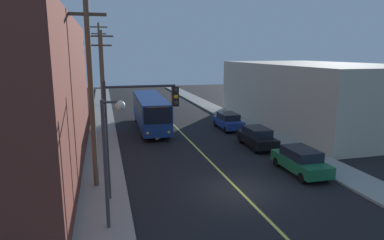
% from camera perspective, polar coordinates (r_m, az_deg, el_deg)
% --- Properties ---
extents(ground_plane, '(120.00, 120.00, 0.00)m').
position_cam_1_polar(ground_plane, '(19.09, 7.97, -11.77)').
color(ground_plane, black).
extents(sidewalk_left, '(2.50, 90.00, 0.15)m').
position_cam_1_polar(sidewalk_left, '(27.16, -14.94, -4.81)').
color(sidewalk_left, gray).
rests_on(sidewalk_left, ground).
extents(sidewalk_right, '(2.50, 90.00, 0.15)m').
position_cam_1_polar(sidewalk_right, '(30.65, 13.29, -2.88)').
color(sidewalk_right, gray).
rests_on(sidewalk_right, ground).
extents(lane_stripe_center, '(0.16, 60.00, 0.01)m').
position_cam_1_polar(lane_stripe_center, '(32.76, -2.19, -1.78)').
color(lane_stripe_center, '#D8CC4C').
rests_on(lane_stripe_center, ground).
extents(building_right_warehouse, '(12.00, 22.58, 6.40)m').
position_cam_1_polar(building_right_warehouse, '(37.63, 20.09, 4.19)').
color(building_right_warehouse, beige).
rests_on(building_right_warehouse, ground).
extents(city_bus, '(2.87, 12.21, 3.20)m').
position_cam_1_polar(city_bus, '(33.74, -7.16, 1.66)').
color(city_bus, navy).
rests_on(city_bus, ground).
extents(parked_car_green, '(1.84, 4.41, 1.62)m').
position_cam_1_polar(parked_car_green, '(22.18, 18.04, -6.58)').
color(parked_car_green, '#196038').
rests_on(parked_car_green, ground).
extents(parked_car_black, '(1.90, 4.44, 1.62)m').
position_cam_1_polar(parked_car_black, '(27.31, 11.02, -2.87)').
color(parked_car_black, black).
rests_on(parked_car_black, ground).
extents(parked_car_blue, '(1.83, 4.40, 1.62)m').
position_cam_1_polar(parked_car_blue, '(33.31, 6.19, -0.15)').
color(parked_car_blue, navy).
rests_on(parked_car_blue, ground).
extents(utility_pole_near, '(2.40, 0.28, 10.76)m').
position_cam_1_polar(utility_pole_near, '(18.57, -16.96, 6.48)').
color(utility_pole_near, brown).
rests_on(utility_pole_near, sidewalk_left).
extents(utility_pole_mid, '(2.40, 0.28, 9.55)m').
position_cam_1_polar(utility_pole_mid, '(35.52, -14.96, 7.71)').
color(utility_pole_mid, brown).
rests_on(utility_pole_mid, sidewalk_left).
extents(utility_pole_far, '(2.40, 0.28, 11.40)m').
position_cam_1_polar(utility_pole_far, '(49.35, -15.40, 9.73)').
color(utility_pole_far, brown).
rests_on(utility_pole_far, sidewalk_left).
extents(traffic_signal_left_corner, '(3.75, 0.48, 6.00)m').
position_cam_1_polar(traffic_signal_left_corner, '(16.93, -9.34, 0.45)').
color(traffic_signal_left_corner, '#2D2D33').
rests_on(traffic_signal_left_corner, sidewalk_left).
extents(street_lamp_left, '(0.98, 0.40, 5.50)m').
position_cam_1_polar(street_lamp_left, '(14.08, -13.81, -4.32)').
color(street_lamp_left, '#38383D').
rests_on(street_lamp_left, sidewalk_left).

